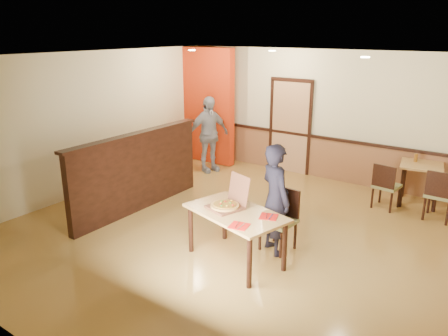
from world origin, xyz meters
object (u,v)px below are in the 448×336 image
Objects in this scene: side_table at (421,173)px; pizza_box at (227,204)px; main_table at (236,219)px; diner at (275,199)px; side_chair_left at (386,184)px; passerby at (208,134)px; side_chair_right at (440,193)px; diner_chair at (281,217)px; condiment at (416,158)px.

pizza_box is at bearing -115.76° from side_table.
diner is at bearing 76.67° from main_table.
passerby reaches higher than side_chair_left.
passerby is at bearing -171.47° from side_table.
side_chair_right is (0.91, -0.00, 0.03)m from side_chair_left.
main_table is 0.90× the size of passerby.
side_table is at bearing -59.61° from passerby.
side_table is 4.18m from pizza_box.
diner_chair is 0.53× the size of passerby.
main_table is at bearing 76.90° from side_chair_left.
diner reaches higher than side_chair_left.
pizza_box is at bearing -117.15° from passerby.
side_table is at bearing -52.95° from side_chair_right.
pizza_box is at bearing -113.44° from condiment.
side_chair_left reaches higher than side_table.
main_table is at bearing 4.63° from pizza_box.
pizza_box reaches higher than side_table.
main_table is at bearing -111.04° from condiment.
passerby is (-3.19, 2.40, 0.37)m from diner_chair.
diner is at bearing -109.74° from condiment.
diner_chair is 5.92× the size of condiment.
side_table is 5.45× the size of condiment.
side_chair_left is 1.01× the size of side_table.
side_chair_left is at bearing -78.17° from diner.
passerby reaches higher than main_table.
diner_chair is 4.01m from passerby.
diner is (-0.03, -0.15, 0.32)m from diner_chair.
diner reaches higher than condiment.
diner is at bearing -107.07° from passerby.
main_table is 3.40m from side_chair_left.
main_table is at bearing 57.78° from side_chair_right.
diner_chair is (0.33, 0.72, -0.15)m from main_table.
diner_chair reaches higher than side_chair_right.
condiment is (1.16, 3.17, 0.36)m from diner_chair.
side_table is (-0.45, 0.62, 0.11)m from side_chair_right.
pizza_box is at bearing 55.31° from side_chair_right.
passerby is (-4.49, -0.67, 0.27)m from side_table.
side_chair_left is 4.05m from passerby.
side_chair_right is 5.84× the size of condiment.
side_table is at bearing -34.06° from condiment.
main_table is 0.95× the size of diner.
side_table is at bearing -82.10° from diner.
main_table is 1.86× the size of side_table.
diner is at bearing 56.70° from side_chair_right.
pizza_box reaches higher than side_chair_right.
condiment is at bearing 84.80° from pizza_box.
passerby is 11.20× the size of condiment.
diner is (-0.88, -2.61, 0.36)m from side_chair_left.
diner_chair is 1.01× the size of side_chair_right.
diner_chair is 0.90m from pizza_box.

